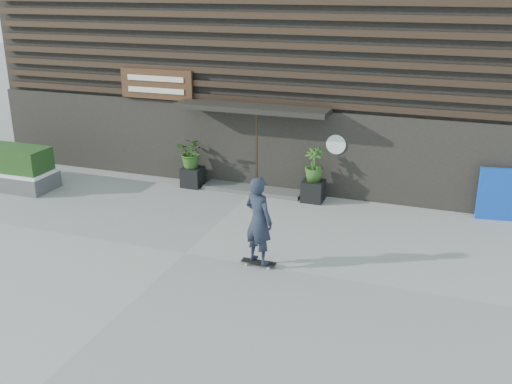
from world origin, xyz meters
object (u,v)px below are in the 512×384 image
at_px(planter_pot_right, 313,191).
at_px(raised_bed, 2,178).
at_px(planter_pot_left, 193,177).
at_px(blue_tarp, 508,195).
at_px(skateboarder, 259,221).

relative_size(planter_pot_right, raised_bed, 0.17).
xyz_separation_m(planter_pot_left, blue_tarp, (8.93, 0.30, 0.41)).
bearing_deg(planter_pot_right, planter_pot_left, 180.00).
relative_size(planter_pot_left, skateboarder, 0.29).
bearing_deg(skateboarder, blue_tarp, 41.98).
distance_m(planter_pot_left, blue_tarp, 8.95).
height_order(blue_tarp, skateboarder, skateboarder).
relative_size(planter_pot_left, blue_tarp, 0.40).
relative_size(planter_pot_right, skateboarder, 0.29).
xyz_separation_m(planter_pot_right, skateboarder, (-0.09, -4.40, 0.77)).
bearing_deg(raised_bed, planter_pot_right, 11.70).
xyz_separation_m(planter_pot_right, raised_bed, (-9.36, -1.94, -0.05)).
xyz_separation_m(raised_bed, blue_tarp, (14.50, 2.24, 0.46)).
bearing_deg(skateboarder, raised_bed, 165.14).
bearing_deg(blue_tarp, planter_pot_right, 174.49).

